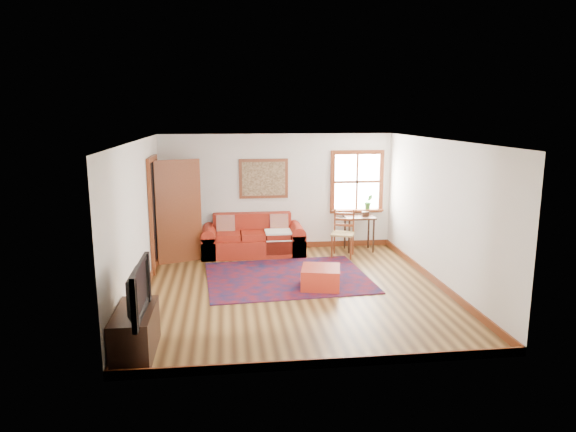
{
  "coord_description": "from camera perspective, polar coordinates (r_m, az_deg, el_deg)",
  "views": [
    {
      "loc": [
        -1.09,
        -8.18,
        2.93
      ],
      "look_at": [
        -0.03,
        0.6,
        1.15
      ],
      "focal_mm": 32.0,
      "sensor_mm": 36.0,
      "label": 1
    }
  ],
  "objects": [
    {
      "name": "side_table",
      "position": [
        11.12,
        7.93,
        -0.67
      ],
      "size": [
        0.63,
        0.47,
        0.76
      ],
      "color": "black",
      "rests_on": "ground"
    },
    {
      "name": "ladder_back_chair",
      "position": [
        10.68,
        6.15,
        -1.7
      ],
      "size": [
        0.57,
        0.56,
        0.97
      ],
      "color": "tan",
      "rests_on": "ground"
    },
    {
      "name": "room_envelope",
      "position": [
        8.37,
        0.69,
        2.58
      ],
      "size": [
        5.04,
        5.54,
        2.52
      ],
      "color": "silver",
      "rests_on": "ground"
    },
    {
      "name": "window",
      "position": [
        11.37,
        7.82,
        3.1
      ],
      "size": [
        1.18,
        0.2,
        1.38
      ],
      "color": "white",
      "rests_on": "ground"
    },
    {
      "name": "television",
      "position": [
        6.34,
        -17.01,
        -7.9
      ],
      "size": [
        0.14,
        1.1,
        0.63
      ],
      "primitive_type": "imported",
      "rotation": [
        0.0,
        0.0,
        1.57
      ],
      "color": "black",
      "rests_on": "media_cabinet"
    },
    {
      "name": "persian_rug",
      "position": [
        9.36,
        -0.08,
        -6.81
      ],
      "size": [
        3.01,
        2.48,
        0.02
      ],
      "primitive_type": "cube",
      "rotation": [
        0.0,
        0.0,
        0.07
      ],
      "color": "#5E0D15",
      "rests_on": "ground"
    },
    {
      "name": "red_ottoman",
      "position": [
        8.79,
        3.66,
        -6.87
      ],
      "size": [
        0.76,
        0.76,
        0.37
      ],
      "primitive_type": "cube",
      "rotation": [
        0.0,
        0.0,
        -0.22
      ],
      "color": "maroon",
      "rests_on": "ground"
    },
    {
      "name": "doorway",
      "position": [
        10.19,
        -13.05,
        0.56
      ],
      "size": [
        0.89,
        1.08,
        2.14
      ],
      "color": "black",
      "rests_on": "ground"
    },
    {
      "name": "red_leather_sofa",
      "position": [
        10.85,
        -3.89,
        -2.8
      ],
      "size": [
        2.13,
        0.88,
        0.84
      ],
      "color": "maroon",
      "rests_on": "ground"
    },
    {
      "name": "candle_hurricane",
      "position": [
        6.91,
        -15.89,
        -8.28
      ],
      "size": [
        0.12,
        0.12,
        0.18
      ],
      "color": "silver",
      "rests_on": "media_cabinet"
    },
    {
      "name": "framed_artwork",
      "position": [
        11.01,
        -2.73,
        4.16
      ],
      "size": [
        1.05,
        0.07,
        0.85
      ],
      "color": "brown",
      "rests_on": "ground"
    },
    {
      "name": "ground",
      "position": [
        8.76,
        0.68,
        -8.17
      ],
      "size": [
        5.5,
        5.5,
        0.0
      ],
      "primitive_type": "plane",
      "color": "#442A12",
      "rests_on": "ground"
    },
    {
      "name": "media_cabinet",
      "position": [
        6.72,
        -16.63,
        -12.29
      ],
      "size": [
        0.47,
        1.04,
        0.57
      ],
      "primitive_type": "cube",
      "color": "black",
      "rests_on": "ground"
    }
  ]
}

